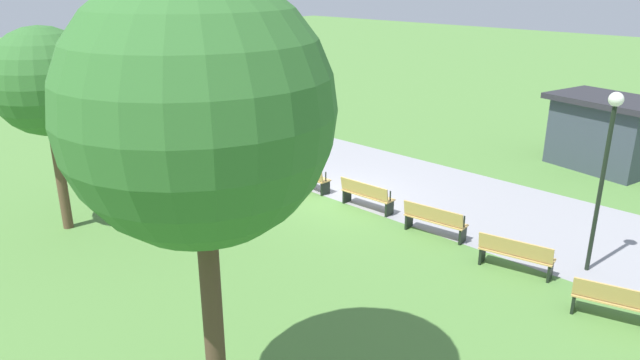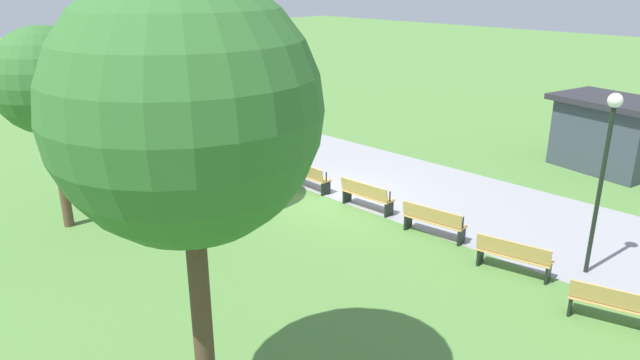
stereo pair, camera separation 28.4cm
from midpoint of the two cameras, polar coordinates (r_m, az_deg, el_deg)
ground_plane at (r=18.40m, az=2.16°, el=-1.77°), size 120.00×120.00×0.00m
path_paving at (r=20.18m, az=6.95°, el=0.07°), size 37.29×5.32×0.01m
bench_0 at (r=25.90m, az=-19.52°, el=4.55°), size 1.78×1.02×0.89m
bench_1 at (r=24.15m, az=-15.37°, el=3.95°), size 1.78×0.90×0.89m
bench_2 at (r=22.40m, az=-10.91°, el=3.10°), size 1.78×0.79×0.89m
bench_3 at (r=20.68m, az=-6.09°, el=1.96°), size 1.76×0.66×0.89m
bench_4 at (r=19.00m, az=-0.81°, el=0.47°), size 1.74×0.54×0.89m
bench_5 at (r=17.39m, az=5.03°, el=-1.47°), size 1.74×0.54×0.89m
bench_6 at (r=15.87m, az=11.59°, el=-3.94°), size 1.76×0.66×0.89m
bench_7 at (r=14.49m, az=19.03°, el=-7.03°), size 1.78×0.79×0.89m
bench_8 at (r=13.29m, az=27.55°, el=-10.81°), size 1.78×0.90×0.89m
person_seated at (r=22.34m, az=-10.52°, el=3.52°), size 0.40×0.56×1.20m
tree_1 at (r=16.53m, az=-14.04°, el=10.47°), size 3.21×3.21×5.87m
tree_2 at (r=16.72m, az=-24.84°, el=8.78°), size 2.81×2.81×5.51m
tree_3 at (r=7.41m, az=-12.02°, el=6.54°), size 3.47×3.47×6.85m
lamp_post at (r=14.38m, az=26.82°, el=2.40°), size 0.32×0.32×4.31m
kiosk at (r=23.19m, az=26.88°, el=4.11°), size 4.30×3.43×2.61m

